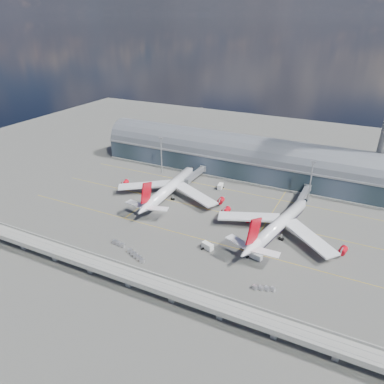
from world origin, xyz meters
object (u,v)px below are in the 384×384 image
at_px(service_truck_0, 157,202).
at_px(service_truck_3, 254,240).
at_px(airliner_left, 169,189).
at_px(floodlight_mast_left, 161,154).
at_px(service_truck_2, 254,255).
at_px(service_truck_5, 172,188).
at_px(cargo_train_0, 118,244).
at_px(airliner_right, 278,226).
at_px(service_truck_4, 220,186).
at_px(floodlight_mast_right, 311,181).
at_px(cargo_train_1, 136,256).
at_px(cargo_train_2, 264,288).
at_px(service_truck_1, 208,246).

distance_m(service_truck_0, service_truck_3, 64.74).
bearing_deg(airliner_left, service_truck_0, -106.85).
distance_m(floodlight_mast_left, service_truck_3, 102.55).
relative_size(service_truck_2, service_truck_5, 1.31).
xyz_separation_m(airliner_left, cargo_train_0, (3.82, -55.53, -5.31)).
relative_size(airliner_left, airliner_right, 1.03).
distance_m(service_truck_4, cargo_train_0, 83.51).
bearing_deg(service_truck_3, floodlight_mast_right, 104.27).
xyz_separation_m(floodlight_mast_right, cargo_train_0, (-72.01, -87.72, -12.75)).
bearing_deg(service_truck_0, floodlight_mast_left, 108.34).
xyz_separation_m(service_truck_2, service_truck_5, (-69.30, 46.87, -0.03)).
xyz_separation_m(airliner_right, service_truck_5, (-73.68, 23.38, -4.26)).
distance_m(floodlight_mast_right, service_truck_3, 59.26).
bearing_deg(cargo_train_1, floodlight_mast_left, 1.08).
height_order(service_truck_3, service_truck_4, service_truck_4).
xyz_separation_m(airliner_left, airliner_right, (69.56, -13.02, -0.49)).
xyz_separation_m(airliner_left, service_truck_5, (-4.13, 10.36, -4.75)).
bearing_deg(airliner_right, cargo_train_2, -70.82).
distance_m(service_truck_3, cargo_train_0, 65.26).
xyz_separation_m(floodlight_mast_right, airliner_right, (-6.27, -45.21, -7.92)).
xyz_separation_m(floodlight_mast_left, service_truck_5, (20.05, -21.83, -12.18)).
height_order(cargo_train_0, cargo_train_1, cargo_train_0).
bearing_deg(floodlight_mast_left, cargo_train_2, -41.39).
xyz_separation_m(floodlight_mast_right, airliner_left, (-75.83, -32.19, -7.43)).
xyz_separation_m(floodlight_mast_right, service_truck_1, (-32.42, -71.69, -11.96)).
relative_size(service_truck_2, cargo_train_1, 0.67).
bearing_deg(service_truck_5, cargo_train_2, -66.54).
distance_m(floodlight_mast_left, service_truck_1, 99.24).
distance_m(service_truck_1, service_truck_2, 21.98).
relative_size(service_truck_2, cargo_train_0, 1.06).
height_order(floodlight_mast_right, service_truck_4, floodlight_mast_right).
bearing_deg(airliner_left, service_truck_5, 108.35).
height_order(service_truck_5, cargo_train_0, service_truck_5).
height_order(floodlight_mast_left, cargo_train_2, floodlight_mast_left).
relative_size(floodlight_mast_left, service_truck_1, 4.10).
height_order(floodlight_mast_left, service_truck_5, floodlight_mast_left).
relative_size(airliner_right, cargo_train_1, 5.65).
relative_size(service_truck_4, cargo_train_1, 0.48).
height_order(floodlight_mast_right, cargo_train_0, floodlight_mast_right).
bearing_deg(cargo_train_2, service_truck_4, 50.98).
relative_size(floodlight_mast_right, cargo_train_1, 2.10).
xyz_separation_m(service_truck_3, cargo_train_2, (14.67, -31.86, -0.54)).
height_order(airliner_left, cargo_train_0, airliner_left).
relative_size(service_truck_4, cargo_train_0, 0.76).
xyz_separation_m(cargo_train_0, cargo_train_2, (71.71, -0.15, -0.08)).
relative_size(service_truck_3, service_truck_4, 0.97).
relative_size(service_truck_2, service_truck_3, 1.42).
relative_size(airliner_left, service_truck_1, 11.36).
xyz_separation_m(floodlight_mast_right, service_truck_5, (-79.95, -21.83, -12.18)).
bearing_deg(service_truck_5, service_truck_4, 3.27).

